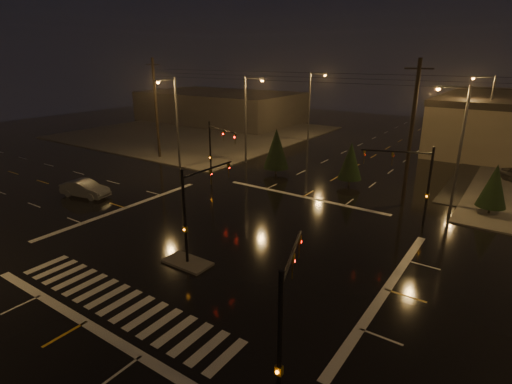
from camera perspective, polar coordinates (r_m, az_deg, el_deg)
ground at (r=27.91m, az=-4.03°, el=-6.87°), size 140.00×140.00×0.00m
sidewalk_nw at (r=68.58m, az=-8.19°, el=8.48°), size 36.00×36.00×0.12m
median_island at (r=25.23m, az=-9.76°, el=-9.87°), size 3.00×1.60×0.15m
crosswalk at (r=22.53m, az=-18.87°, el=-14.69°), size 15.00×2.60×0.01m
stop_bar_near at (r=21.66m, az=-23.23°, el=-16.75°), size 16.00×0.50×0.01m
stop_bar_far at (r=36.48m, az=6.75°, el=-0.67°), size 16.00×0.50×0.01m
commercial_block at (r=80.39m, az=-5.10°, el=12.05°), size 30.00×18.00×5.60m
signal_mast_median at (r=24.33m, az=-8.72°, el=-1.41°), size 0.25×4.59×6.00m
signal_mast_ne at (r=31.49m, az=21.68°, el=2.19°), size 4.84×1.86×6.00m
signal_mast_nw at (r=39.91m, az=-5.84°, el=6.70°), size 4.84×1.86×6.00m
signal_mast_se at (r=14.05m, az=4.09°, el=-17.66°), size 1.55×3.87×6.00m
streetlight_1 at (r=46.71m, az=-1.21°, el=11.05°), size 2.77×0.32×10.00m
streetlight_2 at (r=60.33m, az=7.91°, el=12.62°), size 2.77×0.32×10.00m
streetlight_3 at (r=36.43m, az=26.85°, el=6.87°), size 2.77×0.32×10.00m
streetlight_4 at (r=56.13m, az=30.02°, el=9.89°), size 2.77×0.32×10.00m
streetlight_5 at (r=44.71m, az=-11.53°, el=10.34°), size 0.32×2.77×10.00m
utility_pole_0 at (r=50.93m, az=-14.08°, el=11.52°), size 2.20×0.32×12.00m
utility_pole_1 at (r=34.99m, az=21.27°, el=7.74°), size 2.20×0.32×12.00m
conifer_0 at (r=36.55m, az=30.88°, el=0.78°), size 2.23×2.23×4.19m
conifer_3 at (r=42.68m, az=2.92°, el=6.24°), size 2.73×2.73×4.96m
conifer_4 at (r=39.80m, az=13.36°, el=4.37°), size 2.32×2.32×4.33m
car_crossing at (r=39.21m, az=-23.25°, el=0.45°), size 4.87×2.56×1.53m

